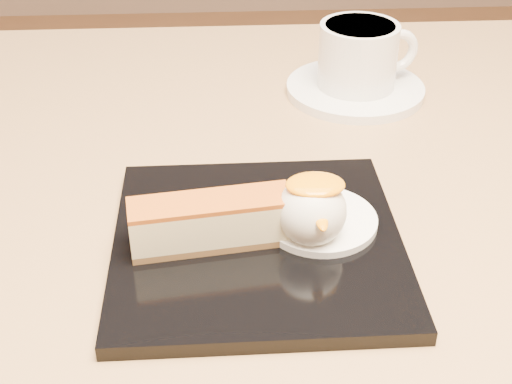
{
  "coord_description": "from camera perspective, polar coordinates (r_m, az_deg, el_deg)",
  "views": [
    {
      "loc": [
        -0.0,
        -0.52,
        1.06
      ],
      "look_at": [
        0.02,
        -0.06,
        0.76
      ],
      "focal_mm": 50.0,
      "sensor_mm": 36.0,
      "label": 1
    }
  ],
  "objects": [
    {
      "name": "mango_sauce",
      "position": [
        0.52,
        4.77,
        0.58
      ],
      "size": [
        0.04,
        0.03,
        0.01
      ],
      "primitive_type": "ellipsoid",
      "color": "orange",
      "rests_on": "ice_cream_scoop"
    },
    {
      "name": "mint_sprig",
      "position": [
        0.58,
        1.94,
        -0.58
      ],
      "size": [
        0.03,
        0.02,
        0.0
      ],
      "color": "green",
      "rests_on": "cream_smear"
    },
    {
      "name": "table",
      "position": [
        0.72,
        -2.09,
        -10.27
      ],
      "size": [
        0.8,
        0.8,
        0.72
      ],
      "color": "black",
      "rests_on": "ground"
    },
    {
      "name": "coffee_cup",
      "position": [
        0.78,
        8.31,
        10.86
      ],
      "size": [
        0.11,
        0.08,
        0.07
      ],
      "rotation": [
        0.0,
        0.0,
        0.23
      ],
      "color": "white",
      "rests_on": "saucer"
    },
    {
      "name": "cheesecake",
      "position": [
        0.53,
        -3.62,
        -2.38
      ],
      "size": [
        0.12,
        0.05,
        0.04
      ],
      "rotation": [
        0.0,
        0.0,
        0.14
      ],
      "color": "brown",
      "rests_on": "dessert_plate"
    },
    {
      "name": "saucer",
      "position": [
        0.8,
        7.93,
        8.16
      ],
      "size": [
        0.15,
        0.15,
        0.01
      ],
      "primitive_type": "cylinder",
      "color": "white",
      "rests_on": "table"
    },
    {
      "name": "ice_cream_scoop",
      "position": [
        0.53,
        4.47,
        -1.54
      ],
      "size": [
        0.05,
        0.05,
        0.05
      ],
      "primitive_type": "sphere",
      "color": "white",
      "rests_on": "cream_smear"
    },
    {
      "name": "dessert_plate",
      "position": [
        0.55,
        0.12,
        -4.1
      ],
      "size": [
        0.22,
        0.22,
        0.01
      ],
      "primitive_type": "cube",
      "rotation": [
        0.0,
        0.0,
        0.01
      ],
      "color": "black",
      "rests_on": "table"
    },
    {
      "name": "cream_smear",
      "position": [
        0.56,
        5.13,
        -2.25
      ],
      "size": [
        0.09,
        0.09,
        0.01
      ],
      "primitive_type": "cylinder",
      "color": "white",
      "rests_on": "dessert_plate"
    }
  ]
}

